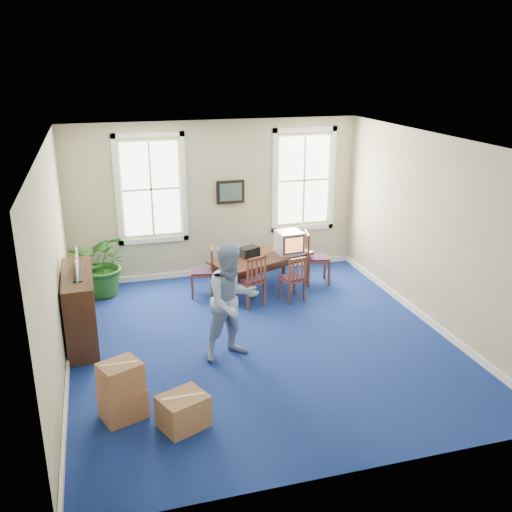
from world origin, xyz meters
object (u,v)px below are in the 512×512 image
object	(u,v)px
conference_table	(261,272)
credenza	(80,306)
potted_plant	(104,263)
man	(232,302)
cardboard_boxes	(137,383)
crt_tv	(289,242)
chair_near_left	(250,280)

from	to	relation	value
conference_table	credenza	distance (m)	3.67
potted_plant	man	bearing A→B (deg)	-59.23
credenza	cardboard_boxes	world-z (taller)	credenza
man	cardboard_boxes	bearing A→B (deg)	-159.91
crt_tv	cardboard_boxes	world-z (taller)	crt_tv
potted_plant	cardboard_boxes	world-z (taller)	potted_plant
conference_table	credenza	world-z (taller)	credenza
cardboard_boxes	conference_table	bearing A→B (deg)	52.76
conference_table	man	world-z (taller)	man
cardboard_boxes	man	bearing A→B (deg)	34.95
chair_near_left	potted_plant	size ratio (longest dim) A/B	0.76
chair_near_left	credenza	bearing A→B (deg)	-7.23
crt_tv	potted_plant	size ratio (longest dim) A/B	0.41
crt_tv	man	world-z (taller)	man
crt_tv	cardboard_boxes	xyz separation A→B (m)	(-3.28, -3.59, -0.50)
crt_tv	potted_plant	distance (m)	3.60
credenza	potted_plant	world-z (taller)	potted_plant
conference_table	chair_near_left	xyz separation A→B (m)	(-0.41, -0.68, 0.15)
conference_table	crt_tv	distance (m)	0.82
conference_table	crt_tv	world-z (taller)	crt_tv
cardboard_boxes	potted_plant	bearing A→B (deg)	93.93
chair_near_left	cardboard_boxes	size ratio (longest dim) A/B	0.69
potted_plant	crt_tv	bearing A→B (deg)	-7.56
potted_plant	cardboard_boxes	xyz separation A→B (m)	(0.28, -4.06, -0.24)
credenza	cardboard_boxes	size ratio (longest dim) A/B	1.14
potted_plant	cardboard_boxes	distance (m)	4.08
credenza	cardboard_boxes	bearing A→B (deg)	-73.23
crt_tv	potted_plant	bearing A→B (deg)	167.31
conference_table	crt_tv	bearing A→B (deg)	-18.00
potted_plant	cardboard_boxes	bearing A→B (deg)	-86.07
crt_tv	credenza	distance (m)	4.23
chair_near_left	man	bearing A→B (deg)	46.68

